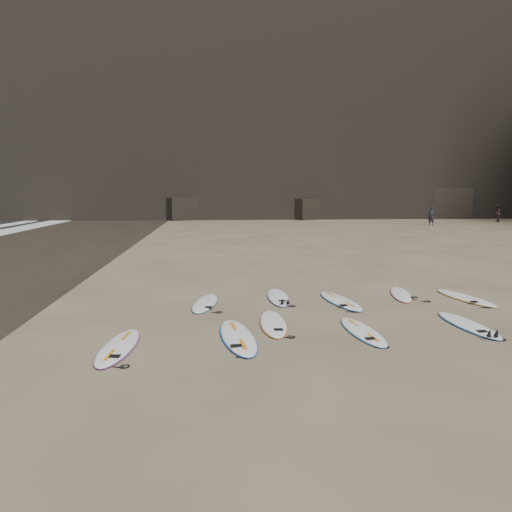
{
  "coord_description": "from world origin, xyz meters",
  "views": [
    {
      "loc": [
        -2.49,
        -11.13,
        3.17
      ],
      "look_at": [
        -1.32,
        1.67,
        1.5
      ],
      "focal_mm": 35.0,
      "sensor_mm": 36.0,
      "label": 1
    }
  ],
  "objects_px": {
    "surfboard_3": "(363,331)",
    "surfboard_6": "(278,297)",
    "surfboard_9": "(465,297)",
    "person_a": "(431,216)",
    "surfboard_4": "(468,324)",
    "surfboard_2": "(273,323)",
    "surfboard_0": "(118,346)",
    "surfboard_7": "(340,301)",
    "surfboard_8": "(401,294)",
    "surfboard_5": "(205,303)",
    "person_b": "(497,213)",
    "surfboard_1": "(238,336)"
  },
  "relations": [
    {
      "from": "surfboard_2",
      "to": "surfboard_9",
      "type": "xyz_separation_m",
      "value": [
        6.04,
        2.34,
        0.0
      ]
    },
    {
      "from": "surfboard_1",
      "to": "surfboard_0",
      "type": "bearing_deg",
      "value": -174.4
    },
    {
      "from": "surfboard_2",
      "to": "surfboard_9",
      "type": "distance_m",
      "value": 6.47
    },
    {
      "from": "surfboard_3",
      "to": "surfboard_9",
      "type": "relative_size",
      "value": 0.95
    },
    {
      "from": "surfboard_5",
      "to": "surfboard_7",
      "type": "height_order",
      "value": "surfboard_7"
    },
    {
      "from": "surfboard_3",
      "to": "surfboard_9",
      "type": "bearing_deg",
      "value": 34.22
    },
    {
      "from": "surfboard_5",
      "to": "surfboard_7",
      "type": "xyz_separation_m",
      "value": [
        3.88,
        -0.09,
        0.0
      ]
    },
    {
      "from": "surfboard_0",
      "to": "surfboard_7",
      "type": "xyz_separation_m",
      "value": [
        5.59,
        3.77,
        0.0
      ]
    },
    {
      "from": "surfboard_1",
      "to": "surfboard_2",
      "type": "relative_size",
      "value": 1.13
    },
    {
      "from": "surfboard_7",
      "to": "surfboard_9",
      "type": "bearing_deg",
      "value": -7.07
    },
    {
      "from": "surfboard_1",
      "to": "surfboard_7",
      "type": "distance_m",
      "value": 4.55
    },
    {
      "from": "surfboard_1",
      "to": "surfboard_6",
      "type": "relative_size",
      "value": 1.13
    },
    {
      "from": "surfboard_7",
      "to": "person_b",
      "type": "distance_m",
      "value": 43.88
    },
    {
      "from": "person_b",
      "to": "surfboard_0",
      "type": "bearing_deg",
      "value": 2.36
    },
    {
      "from": "surfboard_7",
      "to": "surfboard_9",
      "type": "distance_m",
      "value": 3.8
    },
    {
      "from": "person_a",
      "to": "surfboard_4",
      "type": "bearing_deg",
      "value": -67.15
    },
    {
      "from": "surfboard_6",
      "to": "person_b",
      "type": "height_order",
      "value": "person_b"
    },
    {
      "from": "surfboard_6",
      "to": "surfboard_9",
      "type": "distance_m",
      "value": 5.54
    },
    {
      "from": "surfboard_0",
      "to": "surfboard_8",
      "type": "relative_size",
      "value": 1.11
    },
    {
      "from": "surfboard_0",
      "to": "surfboard_9",
      "type": "bearing_deg",
      "value": 26.95
    },
    {
      "from": "surfboard_2",
      "to": "surfboard_0",
      "type": "bearing_deg",
      "value": -153.09
    },
    {
      "from": "surfboard_3",
      "to": "person_a",
      "type": "bearing_deg",
      "value": 59.61
    },
    {
      "from": "surfboard_4",
      "to": "surfboard_6",
      "type": "xyz_separation_m",
      "value": [
        -4.05,
        3.48,
        -0.0
      ]
    },
    {
      "from": "surfboard_6",
      "to": "surfboard_7",
      "type": "height_order",
      "value": "surfboard_7"
    },
    {
      "from": "surfboard_4",
      "to": "surfboard_9",
      "type": "distance_m",
      "value": 3.24
    },
    {
      "from": "surfboard_5",
      "to": "surfboard_2",
      "type": "bearing_deg",
      "value": -45.88
    },
    {
      "from": "surfboard_1",
      "to": "surfboard_9",
      "type": "xyz_separation_m",
      "value": [
        6.94,
        3.38,
        -0.0
      ]
    },
    {
      "from": "surfboard_5",
      "to": "person_a",
      "type": "distance_m",
      "value": 37.36
    },
    {
      "from": "surfboard_9",
      "to": "person_a",
      "type": "height_order",
      "value": "person_a"
    },
    {
      "from": "surfboard_4",
      "to": "surfboard_8",
      "type": "xyz_separation_m",
      "value": [
        -0.24,
        3.55,
        -0.0
      ]
    },
    {
      "from": "surfboard_1",
      "to": "surfboard_6",
      "type": "height_order",
      "value": "surfboard_1"
    },
    {
      "from": "surfboard_1",
      "to": "surfboard_2",
      "type": "height_order",
      "value": "surfboard_1"
    },
    {
      "from": "surfboard_8",
      "to": "surfboard_5",
      "type": "bearing_deg",
      "value": -159.94
    },
    {
      "from": "surfboard_9",
      "to": "person_b",
      "type": "height_order",
      "value": "person_b"
    },
    {
      "from": "surfboard_0",
      "to": "surfboard_1",
      "type": "relative_size",
      "value": 0.91
    },
    {
      "from": "surfboard_0",
      "to": "surfboard_4",
      "type": "bearing_deg",
      "value": 11.58
    },
    {
      "from": "surfboard_6",
      "to": "surfboard_9",
      "type": "relative_size",
      "value": 0.98
    },
    {
      "from": "surfboard_3",
      "to": "surfboard_5",
      "type": "relative_size",
      "value": 1.0
    },
    {
      "from": "surfboard_8",
      "to": "surfboard_2",
      "type": "bearing_deg",
      "value": -131.53
    },
    {
      "from": "surfboard_8",
      "to": "surfboard_0",
      "type": "bearing_deg",
      "value": -135.79
    },
    {
      "from": "surfboard_7",
      "to": "surfboard_8",
      "type": "height_order",
      "value": "surfboard_7"
    },
    {
      "from": "surfboard_3",
      "to": "surfboard_8",
      "type": "height_order",
      "value": "surfboard_3"
    },
    {
      "from": "surfboard_6",
      "to": "person_a",
      "type": "height_order",
      "value": "person_a"
    },
    {
      "from": "surfboard_4",
      "to": "surfboard_8",
      "type": "height_order",
      "value": "surfboard_4"
    },
    {
      "from": "person_b",
      "to": "person_a",
      "type": "bearing_deg",
      "value": -23.3
    },
    {
      "from": "surfboard_0",
      "to": "surfboard_4",
      "type": "distance_m",
      "value": 7.99
    },
    {
      "from": "surfboard_3",
      "to": "surfboard_6",
      "type": "xyz_separation_m",
      "value": [
        -1.4,
        3.8,
        0.0
      ]
    },
    {
      "from": "surfboard_1",
      "to": "surfboard_2",
      "type": "xyz_separation_m",
      "value": [
        0.91,
        1.04,
        -0.01
      ]
    },
    {
      "from": "surfboard_1",
      "to": "surfboard_8",
      "type": "height_order",
      "value": "surfboard_1"
    },
    {
      "from": "surfboard_9",
      "to": "surfboard_5",
      "type": "bearing_deg",
      "value": 170.62
    }
  ]
}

